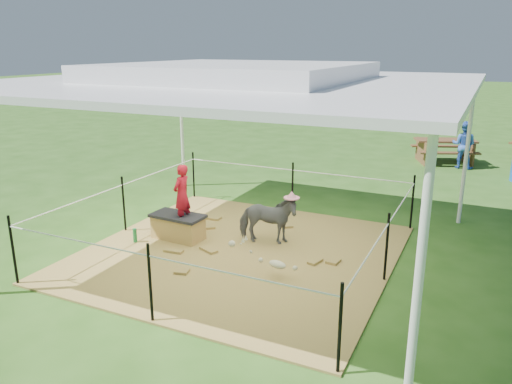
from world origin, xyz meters
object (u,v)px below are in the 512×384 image
at_px(pony, 267,220).
at_px(distant_person, 464,145).
at_px(green_bottle, 135,235).
at_px(foal, 277,263).
at_px(straw_bale, 178,228).
at_px(woman, 182,189).
at_px(picnic_table_near, 444,151).

relative_size(pony, distant_person, 0.77).
relative_size(green_bottle, pony, 0.24).
height_order(foal, distant_person, distant_person).
bearing_deg(straw_bale, green_bottle, -140.71).
bearing_deg(green_bottle, straw_bale, 39.29).
xyz_separation_m(green_bottle, distant_person, (4.48, 8.01, 0.48)).
xyz_separation_m(green_bottle, pony, (1.99, 0.88, 0.29)).
height_order(pony, foal, pony).
height_order(straw_bale, foal, foal).
height_order(woman, foal, woman).
bearing_deg(picnic_table_near, pony, -126.16).
xyz_separation_m(green_bottle, picnic_table_near, (3.98, 8.46, 0.18)).
distance_m(green_bottle, distant_person, 9.19).
height_order(woman, green_bottle, woman).
bearing_deg(straw_bale, distant_person, 62.54).
bearing_deg(pony, woman, 92.08).
xyz_separation_m(foal, picnic_table_near, (1.35, 8.68, 0.07)).
bearing_deg(pony, straw_bale, 90.90).
distance_m(woman, pony, 1.48).
distance_m(pony, picnic_table_near, 7.83).
xyz_separation_m(woman, distant_person, (3.83, 7.56, -0.28)).
distance_m(straw_bale, pony, 1.52).
distance_m(green_bottle, foal, 2.64).
bearing_deg(woman, green_bottle, -52.55).
bearing_deg(foal, woman, 173.68).
xyz_separation_m(pony, foal, (0.65, -1.10, -0.18)).
distance_m(woman, foal, 2.19).
bearing_deg(foal, picnic_table_near, 93.41).
relative_size(straw_bale, picnic_table_near, 0.53).
bearing_deg(pony, distant_person, -35.17).
relative_size(straw_bale, pony, 0.87).
relative_size(foal, picnic_table_near, 0.51).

